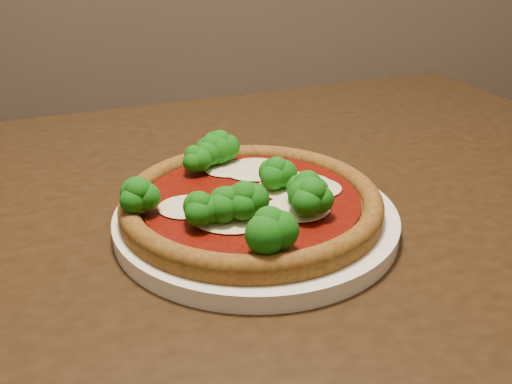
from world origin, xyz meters
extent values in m
cube|color=black|center=(-0.01, -0.21, 0.73)|extent=(1.42, 1.18, 0.04)
cylinder|color=black|center=(0.42, 0.32, 0.35)|extent=(0.06, 0.06, 0.71)
cylinder|color=white|center=(0.03, -0.22, 0.76)|extent=(0.29, 0.29, 0.02)
cylinder|color=brown|center=(0.02, -0.22, 0.77)|extent=(0.27, 0.27, 0.01)
torus|color=brown|center=(0.02, -0.22, 0.78)|extent=(0.27, 0.27, 0.02)
cylinder|color=#640B04|center=(0.02, -0.22, 0.78)|extent=(0.22, 0.22, 0.00)
ellipsoid|color=beige|center=(0.07, -0.25, 0.78)|extent=(0.06, 0.06, 0.01)
ellipsoid|color=beige|center=(-0.04, -0.23, 0.78)|extent=(0.06, 0.05, 0.00)
ellipsoid|color=beige|center=(0.04, -0.15, 0.78)|extent=(0.07, 0.07, 0.01)
ellipsoid|color=beige|center=(0.00, -0.15, 0.78)|extent=(0.05, 0.05, 0.00)
ellipsoid|color=beige|center=(0.09, -0.21, 0.78)|extent=(0.06, 0.05, 0.00)
ellipsoid|color=beige|center=(0.07, -0.20, 0.78)|extent=(0.08, 0.07, 0.01)
ellipsoid|color=beige|center=(0.00, -0.26, 0.78)|extent=(0.08, 0.08, 0.01)
ellipsoid|color=#198014|center=(0.08, -0.27, 0.81)|extent=(0.05, 0.05, 0.04)
ellipsoid|color=#198014|center=(-0.08, -0.24, 0.81)|extent=(0.04, 0.04, 0.04)
ellipsoid|color=#198014|center=(-0.01, -0.13, 0.81)|extent=(0.04, 0.04, 0.04)
ellipsoid|color=#198014|center=(0.00, -0.27, 0.80)|extent=(0.04, 0.04, 0.04)
ellipsoid|color=#198014|center=(-0.03, -0.15, 0.80)|extent=(0.04, 0.04, 0.03)
ellipsoid|color=#198014|center=(0.03, -0.32, 0.81)|extent=(0.05, 0.05, 0.04)
ellipsoid|color=#198014|center=(0.01, -0.26, 0.81)|extent=(0.05, 0.05, 0.04)
ellipsoid|color=#198014|center=(0.00, -0.13, 0.81)|extent=(0.05, 0.05, 0.04)
ellipsoid|color=#198014|center=(0.05, -0.20, 0.81)|extent=(0.04, 0.04, 0.04)
ellipsoid|color=#198014|center=(0.08, -0.25, 0.81)|extent=(0.05, 0.05, 0.04)
ellipsoid|color=#198014|center=(-0.03, -0.27, 0.80)|extent=(0.04, 0.04, 0.03)
camera|label=1|loc=(-0.02, -0.73, 1.04)|focal=40.00mm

